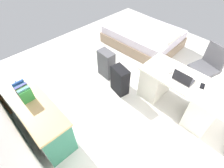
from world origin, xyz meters
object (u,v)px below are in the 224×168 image
credenza (34,110)px  bed (143,37)px  cell_phone_near_laptop (202,86)px  suitcase_spare_grey (106,64)px  computer_mouse (170,72)px  laptop (183,79)px  figurine_small (16,83)px  suitcase_black (120,80)px  desk (179,93)px  desk_lamp (223,83)px  office_chair (205,70)px

credenza → bed: size_ratio=0.91×
credenza → cell_phone_near_laptop: (-1.74, -2.13, 0.37)m
suitcase_spare_grey → computer_mouse: computer_mouse is taller
laptop → computer_mouse: (0.26, -0.04, -0.03)m
figurine_small → suitcase_black: bearing=-115.2°
desk → credenza: size_ratio=0.81×
desk → bed: size_ratio=0.73×
desk_lamp → cell_phone_near_laptop: bearing=-9.3°
office_chair → credenza: office_chair is taller
desk → suitcase_spare_grey: (1.56, 0.35, -0.07)m
suitcase_spare_grey → suitcase_black: bearing=167.7°
suitcase_black → bed: bearing=-55.0°
suitcase_spare_grey → desk_lamp: desk_lamp is taller
office_chair → bed: 1.89m
suitcase_spare_grey → desk_lamp: (-2.07, -0.36, 0.67)m
desk → desk_lamp: 0.79m
suitcase_black → laptop: laptop is taller
bed → cell_phone_near_laptop: 2.46m
suitcase_spare_grey → laptop: bearing=-168.7°
credenza → bed: 3.33m
laptop → suitcase_spare_grey: bearing=9.9°
cell_phone_near_laptop → figurine_small: figurine_small is taller
bed → suitcase_black: bearing=115.1°
desk → bed: (1.81, -1.23, -0.14)m
desk → suitcase_black: bearing=25.7°
bed → cell_phone_near_laptop: bearing=150.6°
suitcase_black → laptop: (-1.01, -0.41, 0.48)m
cell_phone_near_laptop → office_chair: bearing=-89.5°
figurine_small → desk: bearing=-130.2°
suitcase_spare_grey → office_chair: bearing=-140.7°
desk → computer_mouse: size_ratio=14.55×
computer_mouse → bed: bearing=-40.6°
credenza → desk_lamp: 2.94m
credenza → suitcase_spare_grey: bearing=-86.4°
suitcase_black → desk_lamp: 1.74m
credenza → desk_lamp: bearing=-133.2°
office_chair → credenza: 3.33m
suitcase_spare_grey → figurine_small: 1.80m
bed → cell_phone_near_laptop: size_ratio=14.61×
office_chair → credenza: size_ratio=0.52×
bed → desk_lamp: 2.73m
laptop → desk_lamp: bearing=-170.0°
desk → figurine_small: figurine_small is taller
figurine_small → bed: bearing=-89.0°
desk → laptop: (-0.00, 0.08, 0.40)m
suitcase_spare_grey → laptop: (-1.56, -0.27, 0.46)m
credenza → laptop: bearing=-126.1°
office_chair → desk_lamp: (-0.47, 0.88, 0.57)m
desk → bed: 2.20m
desk → computer_mouse: computer_mouse is taller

